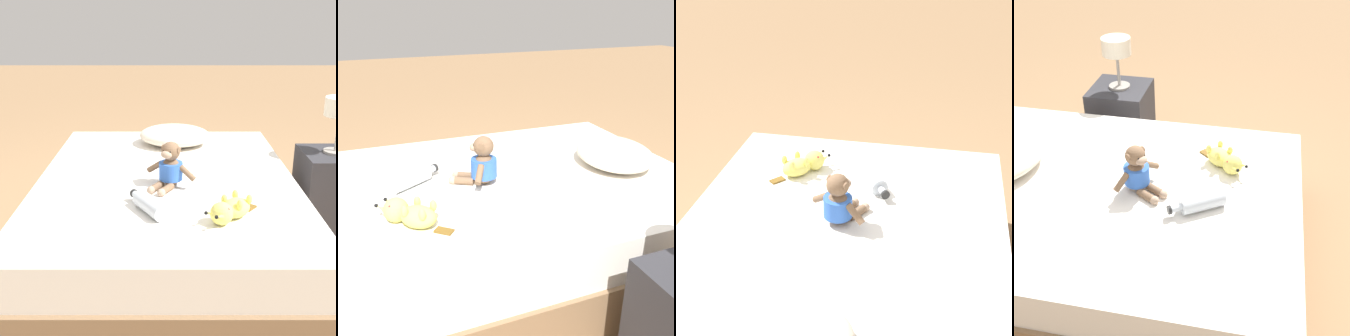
% 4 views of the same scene
% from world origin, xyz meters
% --- Properties ---
extents(ground_plane, '(16.00, 16.00, 0.00)m').
position_xyz_m(ground_plane, '(0.00, 0.00, 0.00)').
color(ground_plane, '#93704C').
extents(bed, '(1.42, 1.85, 0.43)m').
position_xyz_m(bed, '(0.00, 0.00, 0.21)').
color(bed, '#846647').
rests_on(bed, ground_plane).
extents(plush_monkey, '(0.26, 0.25, 0.24)m').
position_xyz_m(plush_monkey, '(0.02, -0.13, 0.53)').
color(plush_monkey, brown).
rests_on(plush_monkey, bed).
extents(plush_yellow_creature, '(0.27, 0.28, 0.10)m').
position_xyz_m(plush_yellow_creature, '(0.28, -0.51, 0.48)').
color(plush_yellow_creature, '#EAE066').
rests_on(plush_yellow_creature, bed).
extents(glass_bottle, '(0.19, 0.26, 0.08)m').
position_xyz_m(glass_bottle, '(-0.07, -0.45, 0.47)').
color(glass_bottle, silver).
rests_on(glass_bottle, bed).
extents(nightstand, '(0.38, 0.38, 0.47)m').
position_xyz_m(nightstand, '(1.02, 0.29, 0.24)').
color(nightstand, '#2D2D33').
rests_on(nightstand, ground_plane).
extents(bedside_lamp, '(0.19, 0.19, 0.34)m').
position_xyz_m(bedside_lamp, '(1.02, 0.29, 0.73)').
color(bedside_lamp, gray).
rests_on(bedside_lamp, nightstand).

